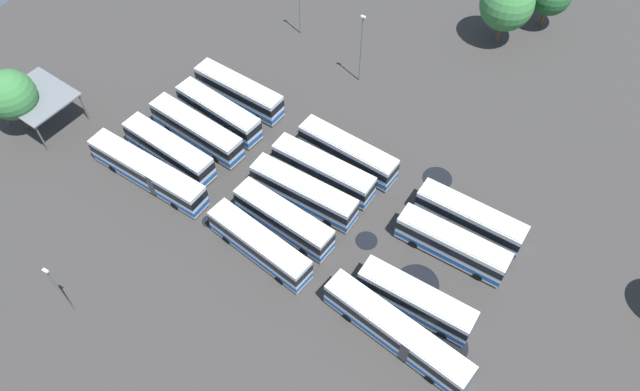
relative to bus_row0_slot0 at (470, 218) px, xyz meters
name	(u,v)px	position (x,y,z in m)	size (l,w,h in m)	color
ground_plane	(305,205)	(16.27, 5.60, -1.85)	(110.78, 110.78, 0.00)	#383533
bus_row0_slot0	(470,218)	(0.00, 0.00, 0.00)	(11.53, 3.29, 3.50)	silver
bus_row0_slot1	(452,244)	(0.41, 3.88, 0.00)	(11.56, 3.15, 3.50)	silver
bus_row0_slot3	(416,300)	(1.11, 11.23, 0.00)	(11.42, 3.12, 3.50)	silver
bus_row0_slot4	(397,332)	(1.30, 15.02, 0.00)	(15.17, 5.23, 3.50)	silver
bus_row1_slot0	(348,152)	(15.04, -1.80, 0.00)	(12.07, 3.87, 3.50)	silver
bus_row1_slot1	(323,170)	(16.16, 1.80, 0.00)	(12.08, 3.34, 3.50)	silver
bus_row1_slot2	(304,192)	(16.55, 5.39, 0.00)	(12.25, 3.19, 3.50)	silver
bus_row1_slot3	(284,219)	(16.62, 9.37, 0.00)	(11.58, 4.09, 3.50)	silver
bus_row1_slot4	(259,245)	(17.12, 13.18, 0.00)	(12.11, 4.64, 3.50)	silver
bus_row2_slot0	(239,91)	(31.01, -4.05, 0.00)	(12.10, 3.77, 3.50)	silver
bus_row2_slot1	(219,112)	(31.14, 0.04, 0.00)	(11.73, 4.38, 3.50)	silver
bus_row2_slot2	(197,130)	(31.74, 3.60, 0.00)	(12.54, 4.21, 3.50)	silver
bus_row2_slot3	(169,150)	(32.64, 7.57, 0.00)	(12.04, 4.10, 3.50)	silver
bus_row2_slot4	(148,172)	(32.63, 11.25, 0.00)	(15.12, 3.72, 3.50)	silver
maintenance_shelter	(37,97)	(49.34, 9.80, 2.11)	(8.50, 7.63, 4.18)	slate
lamp_post_by_building	(299,5)	(31.27, -19.19, 2.73)	(0.56, 0.28, 8.32)	slate
lamp_post_mid_lot	(361,47)	(20.04, -14.71, 3.44)	(0.56, 0.28, 9.73)	slate
lamp_post_near_entrance	(59,289)	(29.39, 27.06, 2.38)	(0.56, 0.28, 7.63)	slate
tree_northwest	(507,4)	(7.30, -30.61, 4.03)	(6.91, 6.91, 9.34)	brown
tree_south_edge	(10,95)	(50.68, 11.79, 3.54)	(5.76, 5.76, 8.28)	brown
puddle_centre_drain	(366,241)	(8.46, 6.50, -1.84)	(2.32, 2.32, 0.01)	black
puddle_front_lane	(448,346)	(-3.16, 13.13, -1.84)	(3.80, 3.80, 0.01)	black
puddle_back_corner	(437,178)	(5.19, -4.69, -1.84)	(3.34, 3.34, 0.01)	black
puddle_between_rows	(417,284)	(1.88, 8.55, -1.84)	(4.37, 4.37, 0.01)	black
puddle_near_shelter	(210,221)	(24.03, 12.37, -1.84)	(1.66, 1.66, 0.01)	black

